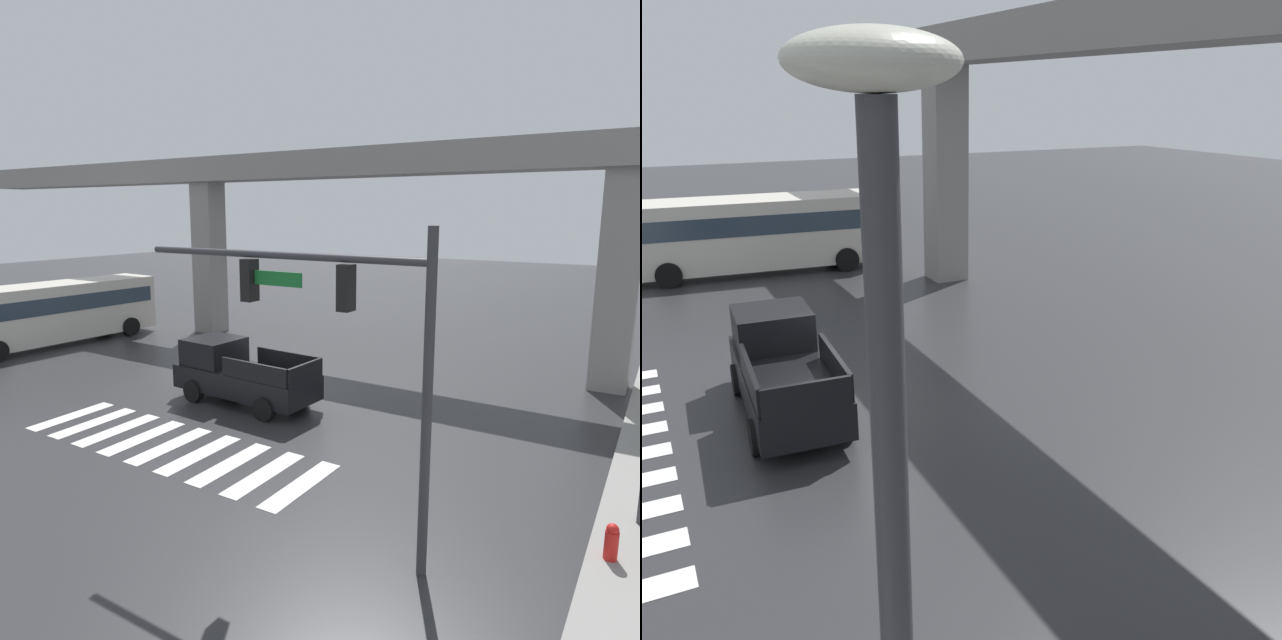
{
  "view_description": "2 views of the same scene",
  "coord_description": "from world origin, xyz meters",
  "views": [
    {
      "loc": [
        11.49,
        -15.82,
        6.43
      ],
      "look_at": [
        -1.33,
        4.65,
        1.82
      ],
      "focal_mm": 32.1,
      "sensor_mm": 36.0,
      "label": 1
    },
    {
      "loc": [
        13.89,
        -4.18,
        7.01
      ],
      "look_at": [
        -0.69,
        3.12,
        1.52
      ],
      "focal_mm": 38.32,
      "sensor_mm": 36.0,
      "label": 2
    }
  ],
  "objects": [
    {
      "name": "city_bus",
      "position": [
        -14.05,
        0.13,
        1.72
      ],
      "size": [
        3.39,
        10.96,
        2.99
      ],
      "color": "beige",
      "rests_on": "ground"
    },
    {
      "name": "pickup_truck",
      "position": [
        -0.81,
        -1.39,
        0.99
      ],
      "size": [
        5.19,
        2.27,
        2.08
      ],
      "color": "black",
      "rests_on": "ground"
    },
    {
      "name": "ground_plane",
      "position": [
        0.0,
        0.0,
        0.0
      ],
      "size": [
        120.0,
        120.0,
        0.0
      ],
      "primitive_type": "plane",
      "color": "#2D2D30"
    },
    {
      "name": "street_lamp_near_corner",
      "position": [
        11.36,
        -3.27,
        4.56
      ],
      "size": [
        0.44,
        0.7,
        7.24
      ],
      "color": "#38383D",
      "rests_on": "ground"
    },
    {
      "name": "elevated_overpass",
      "position": [
        0.0,
        6.95,
        7.69
      ],
      "size": [
        55.59,
        1.84,
        9.11
      ],
      "color": "gray",
      "rests_on": "ground"
    }
  ]
}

